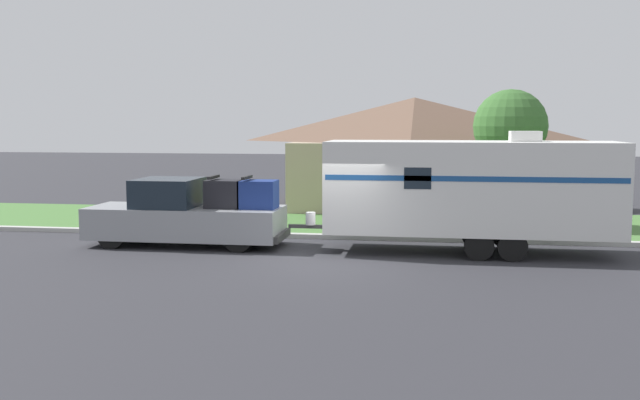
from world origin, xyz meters
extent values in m
plane|color=#2D2D33|center=(0.00, 0.00, 0.00)|extent=(120.00, 120.00, 0.00)
cube|color=#ADADA8|center=(0.00, 3.75, 0.07)|extent=(80.00, 0.30, 0.14)
cube|color=#477538|center=(0.00, 7.40, 0.01)|extent=(80.00, 7.00, 0.03)
cube|color=tan|center=(1.70, 13.00, 1.38)|extent=(9.70, 7.45, 2.77)
pyramid|color=brown|center=(1.70, 13.00, 3.69)|extent=(10.48, 8.05, 1.85)
cube|color=#4C3828|center=(1.70, 9.31, 1.05)|extent=(1.00, 0.06, 2.10)
cylinder|color=black|center=(-6.51, 1.14, 0.42)|extent=(0.83, 0.28, 0.83)
cylinder|color=black|center=(-6.51, 2.78, 0.42)|extent=(0.83, 0.28, 0.83)
cylinder|color=black|center=(-2.80, 1.14, 0.42)|extent=(0.83, 0.28, 0.83)
cylinder|color=black|center=(-2.80, 2.78, 0.42)|extent=(0.83, 0.28, 0.83)
cube|color=gray|center=(-5.73, 1.96, 0.68)|extent=(3.37, 2.00, 0.90)
cube|color=#19232D|center=(-5.12, 1.96, 1.54)|extent=(1.75, 1.84, 0.82)
cube|color=gray|center=(-2.92, 1.96, 0.68)|extent=(2.26, 2.00, 0.90)
cube|color=#333333|center=(-1.73, 1.96, 0.35)|extent=(0.12, 1.80, 0.20)
cube|color=black|center=(-3.41, 1.96, 1.53)|extent=(1.04, 0.84, 0.80)
cube|color=black|center=(-3.75, 1.96, 2.01)|extent=(0.10, 0.93, 0.08)
cube|color=navy|center=(-2.42, 1.96, 1.53)|extent=(1.04, 0.84, 0.80)
cube|color=black|center=(-2.75, 1.96, 2.01)|extent=(0.10, 0.93, 0.08)
cylinder|color=black|center=(3.71, 0.94, 0.38)|extent=(0.77, 0.22, 0.77)
cylinder|color=black|center=(3.71, 2.98, 0.38)|extent=(0.77, 0.22, 0.77)
cylinder|color=black|center=(4.56, 0.94, 0.38)|extent=(0.77, 0.22, 0.77)
cylinder|color=black|center=(4.56, 2.98, 0.38)|extent=(0.77, 0.22, 0.77)
cube|color=silver|center=(3.51, 1.96, 1.83)|extent=(7.81, 2.32, 2.48)
cube|color=navy|center=(3.51, 0.79, 2.14)|extent=(7.65, 0.01, 0.14)
cube|color=#383838|center=(-0.97, 1.96, 0.64)|extent=(1.14, 0.12, 0.10)
cylinder|color=silver|center=(-0.91, 1.96, 0.87)|extent=(0.28, 0.28, 0.36)
cube|color=silver|center=(4.91, 1.96, 3.21)|extent=(0.80, 0.68, 0.28)
cube|color=#19232D|center=(2.10, 0.79, 2.14)|extent=(0.70, 0.01, 0.56)
cylinder|color=brown|center=(2.30, 4.40, 0.57)|extent=(0.09, 0.09, 1.13)
cube|color=#B2B2B2|center=(2.30, 4.40, 1.24)|extent=(0.48, 0.20, 0.22)
cylinder|color=brown|center=(5.12, 7.64, 1.24)|extent=(0.24, 0.24, 2.49)
sphere|color=#38662D|center=(5.12, 7.64, 3.44)|extent=(2.54, 2.54, 2.54)
camera|label=1|loc=(2.45, -17.75, 3.60)|focal=40.00mm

